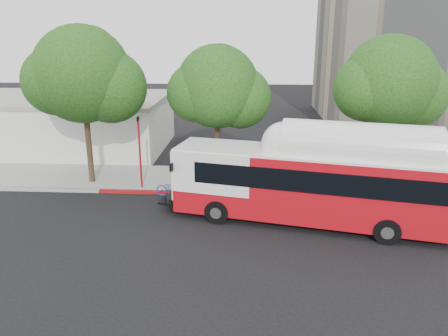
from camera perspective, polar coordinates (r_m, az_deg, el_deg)
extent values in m
plane|color=black|center=(22.33, 0.62, -7.14)|extent=(120.00, 120.00, 0.00)
cube|color=gray|center=(28.34, 1.27, -1.52)|extent=(60.00, 5.00, 0.15)
cube|color=gray|center=(25.90, 1.04, -3.39)|extent=(60.00, 0.30, 0.15)
cube|color=maroon|center=(26.18, -5.54, -3.23)|extent=(10.00, 0.32, 0.16)
cylinder|color=#2D2116|center=(28.34, -17.32, 3.92)|extent=(0.36, 0.36, 6.08)
sphere|color=#123E11|center=(27.74, -18.04, 11.56)|extent=(5.80, 5.80, 5.80)
sphere|color=#123E11|center=(27.48, -14.59, 10.20)|extent=(4.35, 4.35, 4.35)
cylinder|color=#2D2116|center=(27.16, -0.85, 3.46)|extent=(0.36, 0.36, 5.44)
sphere|color=#123E11|center=(26.54, -0.88, 10.60)|extent=(5.00, 5.00, 5.00)
sphere|color=#123E11|center=(26.76, 2.13, 9.18)|extent=(3.75, 3.75, 3.75)
cylinder|color=#2D2116|center=(28.03, 19.99, 3.17)|extent=(0.36, 0.36, 5.76)
sphere|color=#123E11|center=(27.43, 20.78, 10.47)|extent=(5.40, 5.40, 5.40)
sphere|color=#123E11|center=(28.17, 23.42, 8.84)|extent=(4.05, 4.05, 4.05)
cube|color=silver|center=(38.11, -19.88, 5.41)|extent=(16.00, 10.00, 4.00)
cube|color=gray|center=(37.76, -20.21, 8.52)|extent=(16.20, 10.20, 0.30)
cube|color=#B40C16|center=(22.03, 10.90, -2.23)|extent=(13.61, 5.70, 3.21)
cube|color=black|center=(21.78, 12.45, -0.71)|extent=(12.33, 5.48, 1.05)
cube|color=white|center=(21.54, 11.15, 1.91)|extent=(13.59, 5.62, 0.11)
cube|color=white|center=(21.41, 17.11, 2.17)|extent=(7.41, 3.71, 0.61)
cube|color=black|center=(24.17, -6.71, -3.87)|extent=(1.30, 2.14, 0.07)
imported|color=navy|center=(23.98, -6.75, -2.68)|extent=(1.06, 2.00, 1.00)
cylinder|color=red|center=(26.61, -10.90, 1.55)|extent=(0.13, 0.13, 4.28)
cube|color=black|center=(26.09, -11.19, 6.30)|extent=(0.05, 0.43, 0.27)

